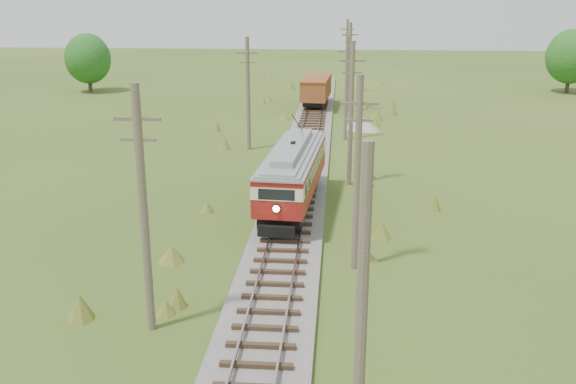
{
  "coord_description": "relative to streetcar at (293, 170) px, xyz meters",
  "views": [
    {
      "loc": [
        2.47,
        -8.48,
        11.85
      ],
      "look_at": [
        0.0,
        22.12,
        2.2
      ],
      "focal_mm": 40.0,
      "sensor_mm": 36.0,
      "label": 1
    }
  ],
  "objects": [
    {
      "name": "railbed_main",
      "position": [
        0.0,
        8.46,
        -2.22
      ],
      "size": [
        3.6,
        96.0,
        0.57
      ],
      "color": "#605B54",
      "rests_on": "ground"
    },
    {
      "name": "streetcar",
      "position": [
        0.0,
        0.0,
        0.0
      ],
      "size": [
        3.35,
        11.15,
        5.05
      ],
      "rotation": [
        0.0,
        0.0,
        -0.07
      ],
      "color": "black",
      "rests_on": "ground"
    },
    {
      "name": "gondola",
      "position": [
        0.0,
        33.47,
        -0.41
      ],
      "size": [
        3.09,
        8.18,
        2.67
      ],
      "rotation": [
        0.0,
        0.0,
        -0.06
      ],
      "color": "black",
      "rests_on": "ground"
    },
    {
      "name": "gravel_pile",
      "position": [
        4.54,
        22.88,
        -1.85
      ],
      "size": [
        3.26,
        3.46,
        1.19
      ],
      "color": "gray",
      "rests_on": "ground"
    },
    {
      "name": "utility_pole_r_1",
      "position": [
        3.1,
        -20.54,
        1.99
      ],
      "size": [
        0.3,
        0.3,
        8.8
      ],
      "color": "brown",
      "rests_on": "ground"
    },
    {
      "name": "utility_pole_r_2",
      "position": [
        3.3,
        -7.54,
        2.02
      ],
      "size": [
        1.6,
        0.3,
        8.6
      ],
      "color": "brown",
      "rests_on": "ground"
    },
    {
      "name": "utility_pole_r_3",
      "position": [
        3.2,
        5.46,
        2.22
      ],
      "size": [
        1.6,
        0.3,
        9.0
      ],
      "color": "brown",
      "rests_on": "ground"
    },
    {
      "name": "utility_pole_r_4",
      "position": [
        3.0,
        18.46,
        1.91
      ],
      "size": [
        1.6,
        0.3,
        8.4
      ],
      "color": "brown",
      "rests_on": "ground"
    },
    {
      "name": "utility_pole_r_5",
      "position": [
        3.4,
        31.46,
        2.17
      ],
      "size": [
        1.6,
        0.3,
        8.9
      ],
      "color": "brown",
      "rests_on": "ground"
    },
    {
      "name": "utility_pole_r_6",
      "position": [
        3.2,
        44.46,
        2.07
      ],
      "size": [
        1.6,
        0.3,
        8.7
      ],
      "color": "brown",
      "rests_on": "ground"
    },
    {
      "name": "utility_pole_l_a",
      "position": [
        -4.2,
        -13.54,
        2.22
      ],
      "size": [
        1.6,
        0.3,
        9.0
      ],
      "color": "brown",
      "rests_on": "ground"
    },
    {
      "name": "utility_pole_l_b",
      "position": [
        -4.5,
        14.46,
        2.02
      ],
      "size": [
        1.6,
        0.3,
        8.6
      ],
      "color": "brown",
      "rests_on": "ground"
    },
    {
      "name": "tree_mid_a",
      "position": [
        -28.0,
        42.46,
        1.61
      ],
      "size": [
        5.46,
        5.46,
        7.03
      ],
      "color": "#38281C",
      "rests_on": "ground"
    },
    {
      "name": "tree_mid_b",
      "position": [
        30.0,
        46.46,
        1.92
      ],
      "size": [
        5.88,
        5.88,
        7.57
      ],
      "color": "#38281C",
      "rests_on": "ground"
    }
  ]
}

